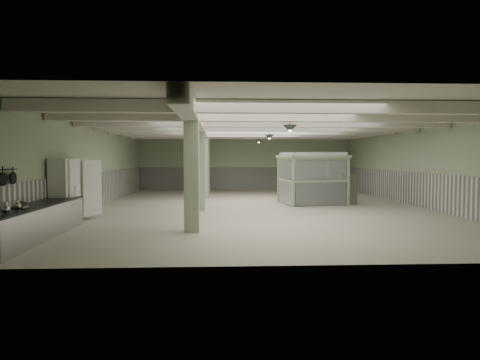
{
  "coord_description": "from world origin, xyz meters",
  "views": [
    {
      "loc": [
        -1.7,
        -18.31,
        2.14
      ],
      "look_at": [
        -0.93,
        -2.28,
        1.3
      ],
      "focal_mm": 32.0,
      "sensor_mm": 36.0,
      "label": 1
    }
  ],
  "objects_px": {
    "prep_counter": "(34,222)",
    "walkin_cooler": "(70,192)",
    "guard_booth": "(312,170)",
    "filing_cabinet": "(350,189)"
  },
  "relations": [
    {
      "from": "prep_counter",
      "to": "filing_cabinet",
      "type": "distance_m",
      "value": 13.45
    },
    {
      "from": "filing_cabinet",
      "to": "walkin_cooler",
      "type": "bearing_deg",
      "value": -163.66
    },
    {
      "from": "prep_counter",
      "to": "guard_booth",
      "type": "relative_size",
      "value": 1.65
    },
    {
      "from": "prep_counter",
      "to": "walkin_cooler",
      "type": "relative_size",
      "value": 2.36
    },
    {
      "from": "guard_booth",
      "to": "filing_cabinet",
      "type": "xyz_separation_m",
      "value": [
        1.67,
        -0.34,
        -0.86
      ]
    },
    {
      "from": "prep_counter",
      "to": "walkin_cooler",
      "type": "height_order",
      "value": "walkin_cooler"
    },
    {
      "from": "walkin_cooler",
      "to": "prep_counter",
      "type": "bearing_deg",
      "value": -88.41
    },
    {
      "from": "guard_booth",
      "to": "filing_cabinet",
      "type": "distance_m",
      "value": 1.91
    },
    {
      "from": "filing_cabinet",
      "to": "guard_booth",
      "type": "bearing_deg",
      "value": 160.24
    },
    {
      "from": "prep_counter",
      "to": "walkin_cooler",
      "type": "xyz_separation_m",
      "value": [
        -0.08,
        3.0,
        0.55
      ]
    }
  ]
}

